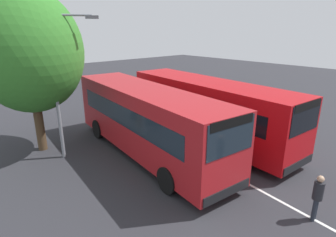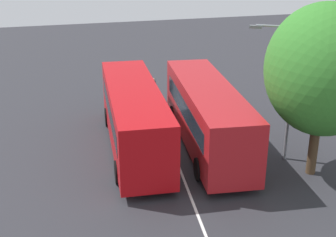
{
  "view_description": "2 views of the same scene",
  "coord_description": "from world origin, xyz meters",
  "px_view_note": "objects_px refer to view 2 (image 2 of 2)",
  "views": [
    {
      "loc": [
        9.47,
        -9.52,
        6.06
      ],
      "look_at": [
        -1.15,
        0.06,
        1.36
      ],
      "focal_mm": 29.35,
      "sensor_mm": 36.0,
      "label": 1
    },
    {
      "loc": [
        -21.33,
        6.03,
        10.34
      ],
      "look_at": [
        -0.76,
        0.34,
        1.84
      ],
      "focal_mm": 48.51,
      "sensor_mm": 36.0,
      "label": 2
    }
  ],
  "objects_px": {
    "bus_far_left": "(207,114)",
    "bus_center_left": "(134,115)",
    "pedestrian": "(154,88)",
    "street_lamp": "(287,84)",
    "depot_tree": "(323,70)"
  },
  "relations": [
    {
      "from": "pedestrian",
      "to": "street_lamp",
      "type": "bearing_deg",
      "value": 18.65
    },
    {
      "from": "bus_far_left",
      "to": "depot_tree",
      "type": "distance_m",
      "value": 6.41
    },
    {
      "from": "bus_far_left",
      "to": "bus_center_left",
      "type": "relative_size",
      "value": 1.0
    },
    {
      "from": "depot_tree",
      "to": "street_lamp",
      "type": "bearing_deg",
      "value": 19.9
    },
    {
      "from": "bus_center_left",
      "to": "street_lamp",
      "type": "distance_m",
      "value": 7.76
    },
    {
      "from": "street_lamp",
      "to": "bus_center_left",
      "type": "bearing_deg",
      "value": 7.22
    },
    {
      "from": "pedestrian",
      "to": "street_lamp",
      "type": "height_order",
      "value": "street_lamp"
    },
    {
      "from": "bus_far_left",
      "to": "pedestrian",
      "type": "bearing_deg",
      "value": 13.72
    },
    {
      "from": "bus_center_left",
      "to": "pedestrian",
      "type": "height_order",
      "value": "bus_center_left"
    },
    {
      "from": "bus_far_left",
      "to": "bus_center_left",
      "type": "bearing_deg",
      "value": 84.94
    },
    {
      "from": "bus_far_left",
      "to": "street_lamp",
      "type": "relative_size",
      "value": 1.65
    },
    {
      "from": "bus_center_left",
      "to": "street_lamp",
      "type": "height_order",
      "value": "street_lamp"
    },
    {
      "from": "bus_center_left",
      "to": "pedestrian",
      "type": "distance_m",
      "value": 7.52
    },
    {
      "from": "street_lamp",
      "to": "depot_tree",
      "type": "height_order",
      "value": "depot_tree"
    },
    {
      "from": "bus_far_left",
      "to": "depot_tree",
      "type": "xyz_separation_m",
      "value": [
        -4.13,
        -3.75,
        3.16
      ]
    }
  ]
}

